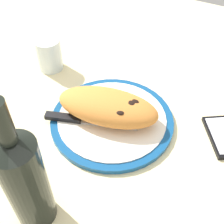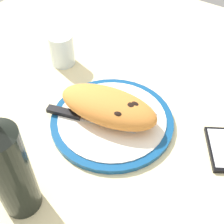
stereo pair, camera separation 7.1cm
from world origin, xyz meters
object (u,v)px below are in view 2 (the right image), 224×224
object	(u,v)px
water_glass	(62,52)
smartphone	(223,149)
fork	(124,99)
knife	(77,116)
wine_bottle	(9,168)
calzone	(107,107)
plate	(112,120)

from	to	relation	value
water_glass	smartphone	bearing A→B (deg)	176.26
fork	knife	size ratio (longest dim) A/B	0.70
smartphone	water_glass	size ratio (longest dim) A/B	1.47
fork	wine_bottle	size ratio (longest dim) A/B	0.52
smartphone	calzone	bearing A→B (deg)	16.86
plate	calzone	world-z (taller)	calzone
smartphone	water_glass	world-z (taller)	water_glass
plate	knife	xyz separation A→B (cm)	(7.15, 4.87, 1.32)
knife	wine_bottle	world-z (taller)	wine_bottle
plate	smartphone	bearing A→B (deg)	-163.13
smartphone	wine_bottle	world-z (taller)	wine_bottle
wine_bottle	calzone	bearing A→B (deg)	-91.19
knife	fork	bearing A→B (deg)	-116.68
plate	smartphone	world-z (taller)	plate
smartphone	water_glass	xyz separation A→B (cm)	(52.21, -3.42, 3.50)
plate	calzone	size ratio (longest dim) A/B	1.15
fork	plate	bearing A→B (deg)	99.07
plate	wine_bottle	size ratio (longest dim) A/B	1.02
plate	water_glass	size ratio (longest dim) A/B	3.21
smartphone	wine_bottle	xyz separation A→B (cm)	(27.36, 35.41, 11.41)
fork	water_glass	size ratio (longest dim) A/B	1.65
calzone	knife	xyz separation A→B (cm)	(6.01, 4.53, -2.82)
plate	fork	world-z (taller)	fork
plate	calzone	xyz separation A→B (cm)	(1.15, 0.34, 4.14)
smartphone	wine_bottle	distance (cm)	46.18
calzone	knife	distance (cm)	8.04
fork	knife	xyz separation A→B (cm)	(6.02, 11.98, 0.28)
water_glass	plate	bearing A→B (deg)	157.15
calzone	smartphone	world-z (taller)	calzone
calzone	water_glass	world-z (taller)	water_glass
plate	fork	bearing A→B (deg)	-80.93
plate	smartphone	distance (cm)	26.80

